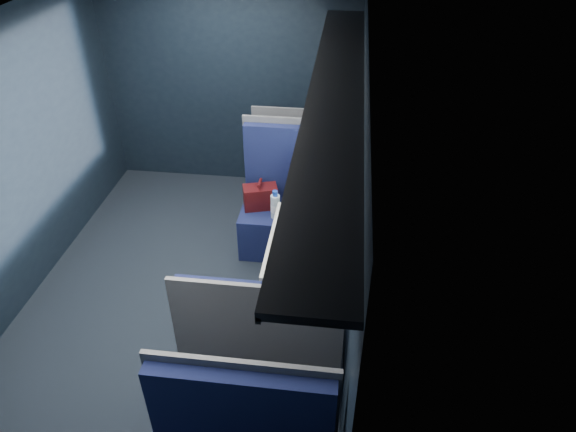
# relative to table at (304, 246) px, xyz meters

# --- Properties ---
(ground) EXTENTS (2.80, 4.20, 0.01)m
(ground) POSITION_rel_table_xyz_m (-1.03, 0.00, -0.67)
(ground) COLOR black
(room_shell) EXTENTS (3.00, 4.40, 2.40)m
(room_shell) POSITION_rel_table_xyz_m (-1.01, 0.00, 0.81)
(room_shell) COLOR black
(room_shell) RESTS_ON ground
(table) EXTENTS (0.62, 1.00, 0.74)m
(table) POSITION_rel_table_xyz_m (0.00, 0.00, 0.00)
(table) COLOR #54565E
(table) RESTS_ON ground
(seat_bay_near) EXTENTS (1.04, 0.62, 1.26)m
(seat_bay_near) POSITION_rel_table_xyz_m (-0.19, 0.87, -0.24)
(seat_bay_near) COLOR #0C1138
(seat_bay_near) RESTS_ON ground
(seat_bay_far) EXTENTS (1.04, 0.62, 1.26)m
(seat_bay_far) POSITION_rel_table_xyz_m (-0.18, -0.87, -0.25)
(seat_bay_far) COLOR #0C1138
(seat_bay_far) RESTS_ON ground
(seat_row_front) EXTENTS (1.04, 0.51, 1.16)m
(seat_row_front) POSITION_rel_table_xyz_m (-0.18, 1.80, -0.25)
(seat_row_front) COLOR #0C1138
(seat_row_front) RESTS_ON ground
(man) EXTENTS (0.53, 0.56, 1.32)m
(man) POSITION_rel_table_xyz_m (0.07, 0.70, 0.06)
(man) COLOR black
(man) RESTS_ON ground
(woman) EXTENTS (0.53, 0.56, 1.32)m
(woman) POSITION_rel_table_xyz_m (0.07, -0.71, 0.06)
(woman) COLOR black
(woman) RESTS_ON ground
(papers) EXTENTS (0.59, 0.84, 0.01)m
(papers) POSITION_rel_table_xyz_m (0.03, -0.08, 0.08)
(papers) COLOR white
(papers) RESTS_ON table
(laptop) EXTENTS (0.27, 0.35, 0.25)m
(laptop) POSITION_rel_table_xyz_m (0.26, 0.11, 0.14)
(laptop) COLOR silver
(laptop) RESTS_ON table
(bottle_small) EXTENTS (0.07, 0.07, 0.22)m
(bottle_small) POSITION_rel_table_xyz_m (0.19, 0.31, 0.18)
(bottle_small) COLOR silver
(bottle_small) RESTS_ON table
(cup) EXTENTS (0.07, 0.07, 0.09)m
(cup) POSITION_rel_table_xyz_m (0.30, 0.34, 0.12)
(cup) COLOR white
(cup) RESTS_ON table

